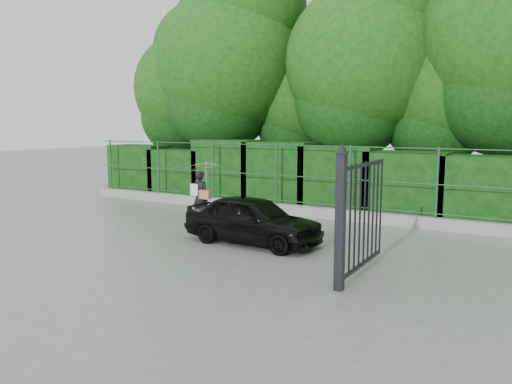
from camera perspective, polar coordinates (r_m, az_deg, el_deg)
The scene contains 8 objects.
ground at distance 11.61m, azimuth -10.08°, elevation -5.60°, with size 80.00×80.00×0.00m, color gray.
kerb at distance 15.21m, azimuth 0.97°, elevation -1.75°, with size 14.00×0.25×0.30m, color #9E9E99.
fence at distance 14.96m, azimuth 1.72°, elevation 2.15°, with size 14.13×0.06×1.80m.
hedge at distance 15.96m, azimuth 2.77°, elevation 1.70°, with size 14.20×1.20×2.14m.
trees at distance 17.56m, azimuth 9.73°, elevation 14.05°, with size 17.10×6.15×8.08m.
gate at distance 8.44m, azimuth 10.77°, elevation -2.40°, with size 0.22×2.33×2.36m.
woman at distance 13.56m, azimuth -5.93°, elevation 1.14°, with size 0.89×0.91×1.67m.
car at distance 11.15m, azimuth -0.39°, elevation -3.16°, with size 1.29×3.20×1.09m, color black.
Camera 1 is at (7.38, -8.56, 2.65)m, focal length 35.00 mm.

